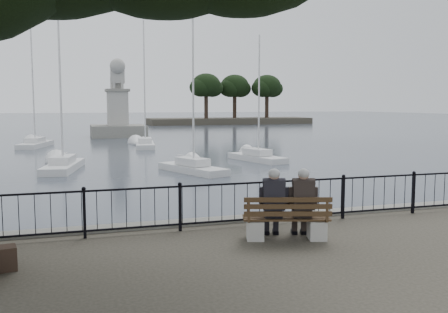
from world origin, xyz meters
name	(u,v)px	position (x,y,z in m)	size (l,w,h in m)	color
harbor	(218,243)	(0.00, 3.00, -0.50)	(260.00, 260.00, 1.20)	slate
railing	(224,203)	(0.00, 2.50, 0.56)	(22.06, 0.06, 1.00)	black
bench	(286,224)	(0.92, 1.18, 0.32)	(1.83, 1.00, 0.93)	#9C988C
person_left	(273,206)	(0.69, 1.35, 0.68)	(0.56, 0.80, 1.47)	black
person_right	(302,206)	(1.26, 1.18, 0.68)	(0.56, 0.80, 1.47)	black
lion_monument	(118,117)	(2.00, 49.93, 1.21)	(5.98, 5.98, 8.83)	slate
sailboat_b	(63,165)	(-3.67, 21.49, -0.69)	(2.51, 5.56, 10.56)	silver
sailboat_c	(193,167)	(3.12, 18.45, -0.69)	(3.08, 5.08, 9.91)	silver
sailboat_d	(257,157)	(8.47, 22.55, -0.73)	(2.64, 5.14, 8.28)	silver
sailboat_f	(145,144)	(2.89, 34.93, -0.68)	(2.15, 5.59, 10.90)	silver
sailboat_h	(35,143)	(-6.15, 38.05, -0.64)	(2.92, 5.80, 12.39)	silver
far_shore	(233,102)	(25.54, 79.46, 3.00)	(30.00, 8.60, 9.18)	#312D25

